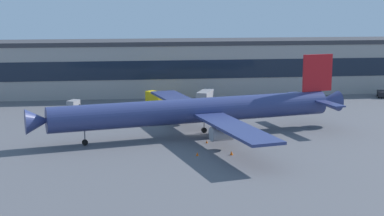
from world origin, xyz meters
TOP-DOWN VIEW (x-y plane):
  - ground_plane at (0.00, 0.00)m, footprint 600.00×600.00m
  - terminal_building at (0.00, 52.75)m, footprint 203.22×15.50m
  - airliner at (0.21, -1.51)m, footprint 65.18×56.74m
  - baggage_tug at (-26.98, 33.81)m, footprint 3.35×4.11m
  - stair_truck at (-6.15, 34.04)m, footprint 5.10×6.39m
  - pushback_tractor at (57.87, 38.74)m, footprint 4.02×5.38m
  - fuel_truck at (7.13, 35.51)m, footprint 5.79×8.83m
  - traffic_cone_0 at (0.82, -7.72)m, footprint 0.44×0.44m
  - traffic_cone_1 at (-2.25, -16.55)m, footprint 0.50×0.50m
  - traffic_cone_2 at (3.78, -16.89)m, footprint 0.57×0.57m

SIDE VIEW (x-z plane):
  - ground_plane at x=0.00m, z-range 0.00..0.00m
  - traffic_cone_0 at x=0.82m, z-range 0.00..0.55m
  - traffic_cone_1 at x=-2.25m, z-range 0.00..0.62m
  - traffic_cone_2 at x=3.78m, z-range 0.00..0.72m
  - pushback_tractor at x=57.87m, z-range 0.17..1.92m
  - baggage_tug at x=-26.98m, z-range 0.16..2.01m
  - fuel_truck at x=7.13m, z-range 0.21..3.56m
  - stair_truck at x=-6.15m, z-range 0.20..3.75m
  - airliner at x=0.21m, z-range -2.58..12.95m
  - terminal_building at x=0.00m, z-range 0.02..15.58m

